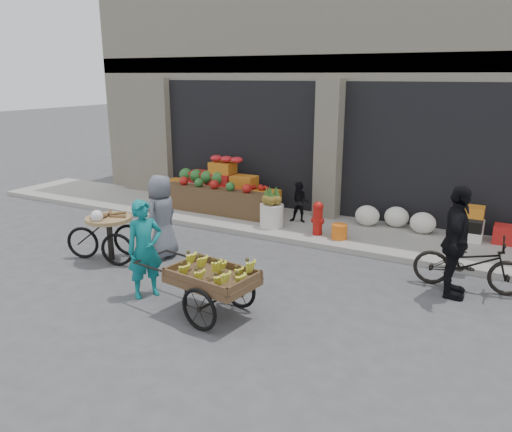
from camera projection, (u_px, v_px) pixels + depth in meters
The scene contains 15 objects.
ground at pixel (210, 301), 7.70m from camera, with size 80.00×80.00×0.00m, color #424244.
sidewalk at pixel (312, 228), 11.15m from camera, with size 18.00×2.20×0.12m, color gray.
building at pixel (371, 74), 13.56m from camera, with size 14.00×6.45×7.00m.
fruit_display at pixel (224, 187), 12.36m from camera, with size 3.10×1.12×1.24m.
pineapple_bin at pixel (272, 215), 10.98m from camera, with size 0.52×0.52×0.50m, color silver.
fire_hydrant at pixel (318, 217), 10.40m from camera, with size 0.22×0.22×0.71m.
orange_bucket at pixel (339, 232), 10.19m from camera, with size 0.32×0.32×0.30m, color orange.
right_bay_goods at pixel (440, 222), 10.36m from camera, with size 3.35×0.60×0.70m.
seated_person at pixel (300, 202), 11.25m from camera, with size 0.45×0.35×0.93m, color black.
banana_cart at pixel (210, 274), 7.08m from camera, with size 2.17×1.11×0.87m.
vendor_woman at pixel (145, 249), 7.68m from camera, with size 0.57×0.37×1.55m, color #0F7377.
tricycle_cart at pixel (109, 231), 9.25m from camera, with size 1.45×1.08×0.95m.
vendor_grey at pixel (162, 217), 9.33m from camera, with size 0.78×0.51×1.59m, color slate.
bicycle at pixel (469, 263), 8.00m from camera, with size 0.60×1.72×0.90m, color black.
cyclist at pixel (456, 242), 7.63m from camera, with size 1.04×0.43×1.78m, color black.
Camera 1 is at (3.99, -5.85, 3.37)m, focal length 35.00 mm.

